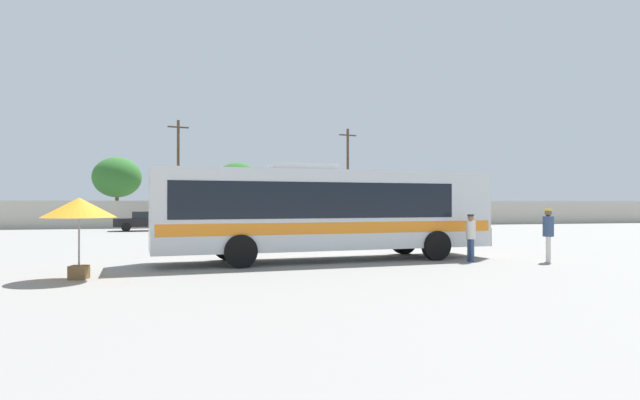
# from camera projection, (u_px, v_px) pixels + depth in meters

# --- Properties ---
(ground_plane) EXTENTS (300.00, 300.00, 0.00)m
(ground_plane) POSITION_uv_depth(u_px,v_px,m) (302.00, 240.00, 29.38)
(ground_plane) COLOR gray
(perimeter_wall) EXTENTS (80.00, 0.30, 2.20)m
(perimeter_wall) POSITION_uv_depth(u_px,v_px,m) (261.00, 214.00, 45.80)
(perimeter_wall) COLOR #B2AD9E
(perimeter_wall) RESTS_ON ground_plane
(coach_bus_silver_orange) EXTENTS (12.09, 3.59, 3.37)m
(coach_bus_silver_orange) POSITION_uv_depth(u_px,v_px,m) (323.00, 209.00, 18.85)
(coach_bus_silver_orange) COLOR silver
(coach_bus_silver_orange) RESTS_ON ground_plane
(attendant_by_bus_door) EXTENTS (0.37, 0.37, 1.63)m
(attendant_by_bus_door) POSITION_uv_depth(u_px,v_px,m) (471.00, 235.00, 18.45)
(attendant_by_bus_door) COLOR #33476B
(attendant_by_bus_door) RESTS_ON ground_plane
(passenger_waiting_on_apron) EXTENTS (0.51, 0.51, 1.83)m
(passenger_waiting_on_apron) POSITION_uv_depth(u_px,v_px,m) (548.00, 232.00, 18.34)
(passenger_waiting_on_apron) COLOR silver
(passenger_waiting_on_apron) RESTS_ON ground_plane
(vendor_umbrella_near_gate_orange) EXTENTS (1.91, 1.91, 2.16)m
(vendor_umbrella_near_gate_orange) POSITION_uv_depth(u_px,v_px,m) (79.00, 210.00, 14.23)
(vendor_umbrella_near_gate_orange) COLOR gray
(vendor_umbrella_near_gate_orange) RESTS_ON ground_plane
(parked_car_leftmost_black) EXTENTS (4.68, 2.24, 1.40)m
(parked_car_leftmost_black) POSITION_uv_depth(u_px,v_px,m) (148.00, 220.00, 39.01)
(parked_car_leftmost_black) COLOR black
(parked_car_leftmost_black) RESTS_ON ground_plane
(parked_car_second_red) EXTENTS (4.62, 2.05, 1.48)m
(parked_car_second_red) POSITION_uv_depth(u_px,v_px,m) (224.00, 219.00, 40.42)
(parked_car_second_red) COLOR red
(parked_car_second_red) RESTS_ON ground_plane
(parked_car_third_red) EXTENTS (4.20, 2.08, 1.40)m
(parked_car_third_red) POSITION_uv_depth(u_px,v_px,m) (319.00, 219.00, 43.09)
(parked_car_third_red) COLOR red
(parked_car_third_red) RESTS_ON ground_plane
(parked_car_rightmost_white) EXTENTS (4.15, 2.22, 1.54)m
(parked_car_rightmost_white) POSITION_uv_depth(u_px,v_px,m) (399.00, 218.00, 43.78)
(parked_car_rightmost_white) COLOR silver
(parked_car_rightmost_white) RESTS_ON ground_plane
(utility_pole_near) EXTENTS (1.78, 0.54, 9.04)m
(utility_pole_near) POSITION_uv_depth(u_px,v_px,m) (348.00, 175.00, 50.84)
(utility_pole_near) COLOR #4C3823
(utility_pole_near) RESTS_ON ground_plane
(utility_pole_far) EXTENTS (1.78, 0.54, 9.13)m
(utility_pole_far) POSITION_uv_depth(u_px,v_px,m) (178.00, 171.00, 46.10)
(utility_pole_far) COLOR #4C3823
(utility_pole_far) RESTS_ON ground_plane
(roadside_tree_left) EXTENTS (4.26, 4.26, 6.15)m
(roadside_tree_left) POSITION_uv_depth(u_px,v_px,m) (117.00, 177.00, 48.40)
(roadside_tree_left) COLOR brown
(roadside_tree_left) RESTS_ON ground_plane
(roadside_tree_midleft) EXTENTS (4.21, 4.21, 5.78)m
(roadside_tree_midleft) POSITION_uv_depth(u_px,v_px,m) (238.00, 182.00, 49.77)
(roadside_tree_midleft) COLOR brown
(roadside_tree_midleft) RESTS_ON ground_plane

